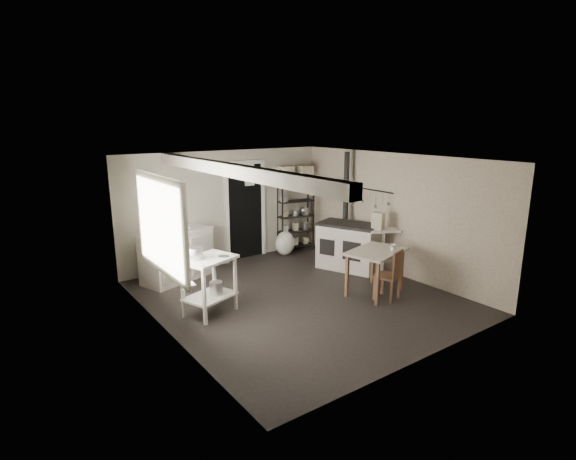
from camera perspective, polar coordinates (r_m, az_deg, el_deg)
floor at (r=7.61m, az=1.33°, el=-8.52°), size 5.00×5.00×0.00m
ceiling at (r=7.06m, az=1.44°, el=9.02°), size 5.00×5.00×0.00m
wall_back at (r=9.32m, az=-7.92°, el=2.91°), size 4.50×0.02×2.30m
wall_front at (r=5.54m, az=17.21°, el=-5.09°), size 4.50×0.02×2.30m
wall_left at (r=6.20m, az=-15.47°, el=-2.97°), size 0.02×5.00×2.30m
wall_right at (r=8.76m, az=13.23°, el=1.98°), size 0.02×5.00×2.30m
window at (r=6.31m, az=-16.06°, el=0.56°), size 0.12×1.76×1.28m
doorway at (r=9.54m, az=-5.42°, el=2.31°), size 0.96×0.10×2.08m
ceiling_beam at (r=6.42m, az=-7.22°, el=7.55°), size 0.18×5.00×0.18m
wallpaper_panel at (r=8.75m, az=13.18°, el=1.97°), size 0.01×5.00×2.30m
utensil_rail at (r=9.04m, az=10.25°, el=5.06°), size 0.06×1.20×0.44m
prep_table at (r=6.96m, az=-9.92°, el=-7.36°), size 0.92×0.79×0.89m
stockpot at (r=6.77m, az=-11.72°, el=-3.21°), size 0.24×0.24×0.26m
saucepan at (r=6.83m, az=-8.15°, el=-3.69°), size 0.22×0.22×0.10m
bucket at (r=6.98m, az=-9.11°, el=-7.37°), size 0.27×0.27×0.22m
base_cabinets at (r=8.55m, az=-13.88°, el=-3.12°), size 1.52×1.02×0.92m
mixing_bowl at (r=8.41m, az=-12.89°, el=0.13°), size 0.27×0.27×0.06m
counter_cup at (r=8.25m, az=-16.44°, el=-0.20°), size 0.17×0.17×0.10m
shelf_rack at (r=10.06m, az=0.96°, el=2.68°), size 0.85×0.45×1.71m
shelf_jar at (r=9.79m, az=-0.59°, el=4.82°), size 0.10×0.10×0.18m
storage_box_a at (r=9.75m, az=-0.36°, el=8.62°), size 0.35×0.32×0.22m
storage_box_b at (r=10.02m, az=2.12°, el=8.64°), size 0.32×0.30×0.19m
stove at (r=8.97m, az=7.69°, el=-2.17°), size 1.05×1.33×0.92m
stovepipe at (r=9.24m, az=7.40°, el=5.60°), size 0.13×0.13×1.34m
side_ledge at (r=8.69m, az=11.81°, el=-2.93°), size 0.66×0.52×0.90m
oats_box at (r=8.50m, az=11.37°, el=0.75°), size 0.17×0.24×0.33m
work_table at (r=7.77m, az=10.98°, el=-5.28°), size 1.15×0.94×0.76m
table_cup at (r=7.71m, az=13.15°, el=-2.21°), size 0.14×0.14×0.10m
chair at (r=7.54m, az=12.54°, el=-5.11°), size 0.45×0.46×0.85m
flour_sack at (r=9.82m, az=-0.40°, el=-1.85°), size 0.53×0.48×0.53m
floor_crock at (r=8.43m, az=10.77°, el=-5.94°), size 0.14×0.14×0.14m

